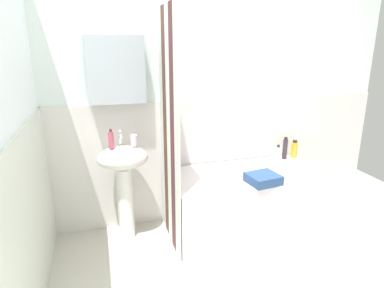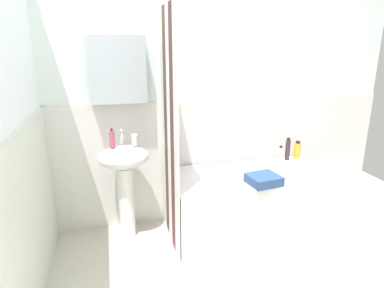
% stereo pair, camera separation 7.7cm
% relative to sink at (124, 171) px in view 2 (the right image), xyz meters
% --- Properties ---
extents(wall_back_tiled, '(3.60, 0.18, 2.40)m').
position_rel_sink_xyz_m(wall_back_tiled, '(0.85, 0.23, 0.50)').
color(wall_back_tiled, white).
rests_on(wall_back_tiled, ground_plane).
extents(wall_left_tiled, '(0.07, 1.81, 2.40)m').
position_rel_sink_xyz_m(wall_left_tiled, '(-0.67, -0.69, 0.48)').
color(wall_left_tiled, white).
rests_on(wall_left_tiled, ground_plane).
extents(sink, '(0.44, 0.34, 0.87)m').
position_rel_sink_xyz_m(sink, '(0.00, 0.00, 0.00)').
color(sink, white).
rests_on(sink, ground_plane).
extents(faucet, '(0.03, 0.12, 0.12)m').
position_rel_sink_xyz_m(faucet, '(0.00, 0.08, 0.29)').
color(faucet, silver).
rests_on(faucet, sink).
extents(soap_dispenser, '(0.05, 0.05, 0.17)m').
position_rel_sink_xyz_m(soap_dispenser, '(-0.09, -0.02, 0.31)').
color(soap_dispenser, '#C14D63').
rests_on(soap_dispenser, sink).
extents(toothbrush_cup, '(0.06, 0.06, 0.10)m').
position_rel_sink_xyz_m(toothbrush_cup, '(0.10, -0.00, 0.28)').
color(toothbrush_cup, silver).
rests_on(toothbrush_cup, sink).
extents(bathtub, '(1.47, 0.70, 0.57)m').
position_rel_sink_xyz_m(bathtub, '(1.13, -0.16, -0.35)').
color(bathtub, white).
rests_on(bathtub, ground_plane).
extents(shower_curtain, '(0.01, 0.70, 2.00)m').
position_rel_sink_xyz_m(shower_curtain, '(0.38, -0.16, 0.36)').
color(shower_curtain, white).
rests_on(shower_curtain, ground_plane).
extents(body_wash_bottle, '(0.07, 0.07, 0.19)m').
position_rel_sink_xyz_m(body_wash_bottle, '(1.77, 0.11, 0.02)').
color(body_wash_bottle, gold).
rests_on(body_wash_bottle, bathtub).
extents(lotion_bottle, '(0.05, 0.05, 0.23)m').
position_rel_sink_xyz_m(lotion_bottle, '(1.65, 0.09, 0.04)').
color(lotion_bottle, '#302933').
rests_on(lotion_bottle, bathtub).
extents(conditioner_bottle, '(0.04, 0.04, 0.15)m').
position_rel_sink_xyz_m(conditioner_bottle, '(1.57, 0.10, 0.00)').
color(conditioner_bottle, white).
rests_on(conditioner_bottle, bathtub).
extents(towel_folded, '(0.29, 0.27, 0.08)m').
position_rel_sink_xyz_m(towel_folded, '(1.14, -0.41, -0.03)').
color(towel_folded, '#2D4B7D').
rests_on(towel_folded, bathtub).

